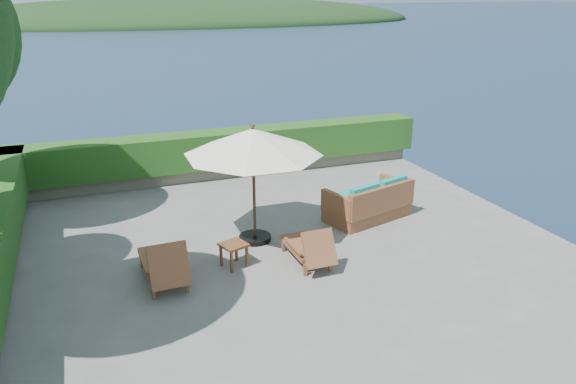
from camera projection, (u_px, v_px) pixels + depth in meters
name	position (u px, v px, depth m)	size (l,w,h in m)	color
ground	(288.00, 256.00, 11.63)	(12.00, 12.00, 0.00)	gray
foundation	(288.00, 320.00, 12.16)	(12.00, 12.00, 3.00)	#544B42
ocean	(288.00, 375.00, 12.65)	(600.00, 600.00, 0.00)	#142640
offshore_island	(186.00, 22.00, 144.02)	(126.00, 57.60, 12.60)	black
planter_wall_far	(221.00, 170.00, 16.49)	(12.00, 0.60, 0.36)	slate
hedge_far	(220.00, 148.00, 16.26)	(12.40, 0.90, 1.00)	#184614
patio_umbrella	(253.00, 143.00, 11.60)	(3.85, 3.85, 2.62)	black
lounge_left	(164.00, 263.00, 10.42)	(0.82, 1.75, 1.00)	brown
lounge_right	(309.00, 247.00, 11.16)	(0.73, 1.56, 0.89)	brown
side_table	(234.00, 248.00, 11.05)	(0.60, 0.60, 0.50)	brown
wicker_loveseat	(369.00, 203.00, 13.37)	(2.27, 1.58, 1.01)	brown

